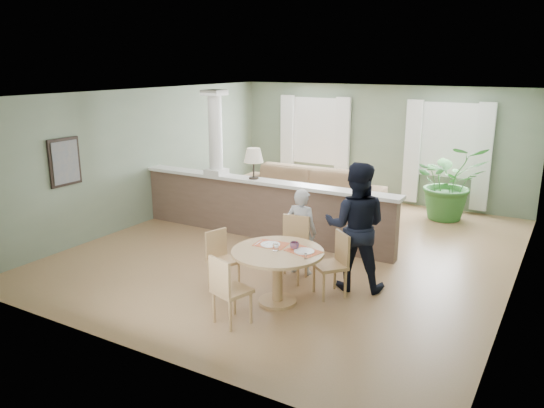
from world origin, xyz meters
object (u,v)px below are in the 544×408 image
Objects in this scene: chair_far_man at (335,261)px; chair_near at (227,288)px; child_person at (301,232)px; man_person at (356,227)px; chair_side at (221,256)px; chair_far_boy at (293,245)px; sofa at (304,192)px; dining_table at (278,261)px; houseplant at (450,182)px.

chair_far_man is 1.69m from chair_near.
child_person is 0.73× the size of man_person.
chair_side is 0.45× the size of man_person.
chair_far_boy is 0.71× the size of child_person.
child_person reaches higher than chair_far_man.
dining_table is (1.68, -4.11, 0.12)m from sofa.
dining_table is at bearing -91.20° from chair_far_man.
dining_table is 1.48× the size of chair_side.
chair_far_man and chair_near have the same top height.
child_person is at bearing -18.73° from chair_side.
chair_side is 1.99m from man_person.
child_person is at bearing -22.21° from man_person.
houseplant is 4.69m from chair_far_man.
chair_far_boy is (-1.32, -4.43, -0.26)m from houseplant.
dining_table is 1.38× the size of chair_near.
chair_far_boy is (-0.23, 0.85, -0.07)m from dining_table.
sofa is at bearing 163.08° from chair_far_man.
chair_far_man is 0.49× the size of man_person.
houseplant is 4.30m from man_person.
child_person reaches higher than sofa.
houseplant is 1.17× the size of child_person.
houseplant reaches higher than child_person.
houseplant is 5.39m from dining_table.
chair_near is at bearing -77.26° from chair_far_man.
child_person reaches higher than chair_far_boy.
chair_side is at bearing -81.68° from sofa.
child_person is (0.01, 0.25, 0.15)m from chair_far_boy.
chair_side is at bearing -111.71° from houseplant.
chair_far_boy reaches higher than sofa.
man_person is (2.39, -3.11, 0.45)m from sofa.
houseplant is 4.38m from child_person.
chair_far_boy is 1.14× the size of chair_side.
sofa is at bearing -157.10° from houseplant.
chair_near is (-0.23, -0.87, -0.10)m from dining_table.
child_person is (1.47, -3.01, 0.20)m from sofa.
sofa is 3.35m from child_person.
houseplant is 1.65× the size of chair_far_boy.
sofa is at bearing -68.36° from man_person.
chair_near is at bearing -102.10° from houseplant.
man_person reaches higher than child_person.
dining_table is (-1.09, -5.28, -0.19)m from houseplant.
chair_side is (-0.76, -0.80, -0.07)m from chair_far_boy.
chair_far_boy is at bearing -106.56° from houseplant.
chair_side is (0.69, -4.05, -0.01)m from sofa.
chair_near is 2.13m from man_person.
child_person is 0.96m from man_person.
sofa is 3.63× the size of chair_far_man.
sofa is 4.14m from chair_far_man.
sofa is 3.03m from houseplant.
houseplant is at bearing -85.10° from chair_near.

